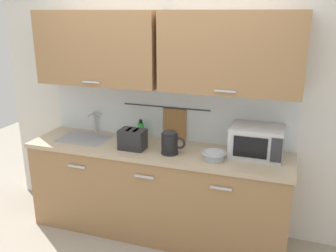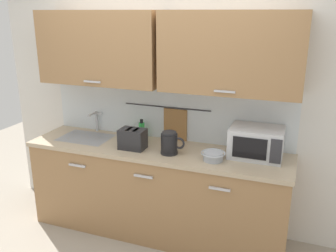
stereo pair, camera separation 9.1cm
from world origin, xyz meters
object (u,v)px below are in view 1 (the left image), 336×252
Objects in this scene: electric_kettle at (170,143)px; mixing_bowl at (214,155)px; mug_near_sink at (127,136)px; toaster at (133,139)px; microwave at (256,141)px; dish_soap_bottle at (141,130)px.

mixing_bowl is (0.41, -0.02, -0.06)m from electric_kettle.
toaster is (0.14, -0.19, 0.05)m from mug_near_sink.
toaster is at bearing -52.99° from mug_near_sink.
mug_near_sink is 0.24m from toaster.
toaster is at bearing 179.82° from electric_kettle.
microwave is 1.13m from toaster.
toaster is (-0.37, 0.00, -0.01)m from electric_kettle.
mug_near_sink is at bearing 159.48° from electric_kettle.
mixing_bowl is (-0.33, -0.22, -0.09)m from microwave.
mug_near_sink is at bearing -131.23° from dish_soap_bottle.
electric_kettle is 0.89× the size of toaster.
electric_kettle is 1.16× the size of dish_soap_bottle.
mixing_bowl is 0.78m from toaster.
dish_soap_bottle is at bearing 158.38° from mixing_bowl.
mixing_bowl is 0.84× the size of toaster.
electric_kettle is 0.52m from dish_soap_bottle.
electric_kettle is at bearing 177.11° from mixing_bowl.
toaster reaches higher than mug_near_sink.
electric_kettle is 1.89× the size of mug_near_sink.
microwave is 1.26m from mug_near_sink.
dish_soap_bottle reaches higher than toaster.
mug_near_sink is (-0.52, 0.19, -0.05)m from electric_kettle.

